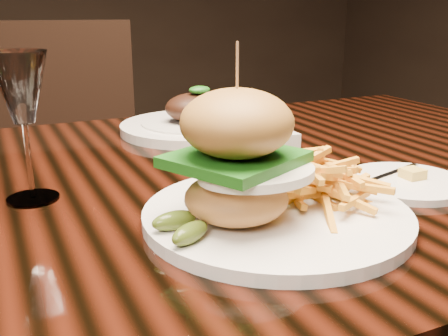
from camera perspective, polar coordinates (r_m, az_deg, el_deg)
name	(u,v)px	position (r m, az deg, el deg)	size (l,w,h in m)	color
dining_table	(173,224)	(0.81, -5.58, -6.11)	(1.60, 0.90, 0.75)	black
burger_plate	(271,180)	(0.60, 5.19, -1.26)	(0.31, 0.31, 0.21)	silver
side_saucer	(406,182)	(0.78, 19.16, -1.45)	(0.17, 0.17, 0.02)	silver
ramekin	(267,142)	(0.90, 4.68, 2.80)	(0.08, 0.08, 0.04)	silver
wine_glass	(21,93)	(0.70, -21.22, 7.65)	(0.07, 0.07, 0.19)	white
far_dish	(193,123)	(1.05, -3.38, 4.90)	(0.29, 0.29, 0.09)	silver
chair_far	(64,161)	(1.67, -17.06, 0.69)	(0.54, 0.54, 0.95)	black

